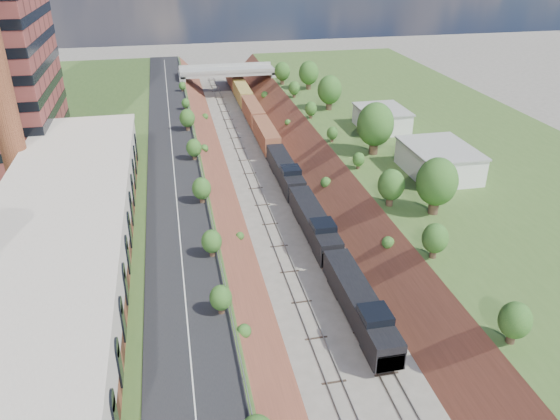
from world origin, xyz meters
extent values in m
cube|color=#3C5A25|center=(-33.00, 60.00, 2.50)|extent=(44.00, 180.00, 5.00)
cube|color=#3C5A25|center=(33.00, 60.00, 2.50)|extent=(44.00, 180.00, 5.00)
cube|color=brown|center=(-11.00, 60.00, 0.00)|extent=(10.00, 180.00, 10.00)
cube|color=brown|center=(11.00, 60.00, 0.00)|extent=(10.00, 180.00, 10.00)
cube|color=gray|center=(-2.60, 60.00, 0.09)|extent=(1.58, 180.00, 0.18)
cube|color=gray|center=(2.60, 60.00, 0.09)|extent=(1.58, 180.00, 0.18)
cube|color=black|center=(-15.50, 60.00, 5.05)|extent=(8.00, 180.00, 0.10)
cube|color=#99999E|center=(-11.40, 60.00, 5.55)|extent=(0.06, 171.00, 0.30)
cube|color=brown|center=(-28.00, 38.00, 6.10)|extent=(14.00, 62.00, 2.20)
cube|color=beige|center=(-28.00, 38.00, 9.35)|extent=(14.00, 62.00, 4.30)
cube|color=beige|center=(-28.00, 38.00, 11.75)|extent=(14.30, 62.30, 0.50)
cube|color=gray|center=(-11.50, 122.00, 3.10)|extent=(1.50, 8.00, 6.20)
cube|color=gray|center=(11.50, 122.00, 3.10)|extent=(1.50, 8.00, 6.20)
cube|color=gray|center=(0.00, 122.00, 6.20)|extent=(24.00, 8.00, 1.00)
cube|color=gray|center=(0.00, 118.00, 7.00)|extent=(24.00, 0.30, 0.80)
cube|color=gray|center=(0.00, 126.00, 7.00)|extent=(24.00, 0.30, 0.80)
cube|color=silver|center=(23.50, 52.00, 7.00)|extent=(9.00, 12.00, 4.00)
cube|color=silver|center=(23.00, 74.00, 6.80)|extent=(8.00, 10.00, 3.60)
cylinder|color=#473323|center=(17.00, 40.00, 6.31)|extent=(1.30, 1.30, 2.62)
ellipsoid|color=#20521D|center=(17.00, 40.00, 9.46)|extent=(5.25, 5.25, 6.30)
cylinder|color=#473323|center=(-11.80, 20.00, 5.61)|extent=(0.66, 0.66, 1.22)
ellipsoid|color=#20521D|center=(-11.80, 20.00, 7.08)|extent=(2.45, 2.45, 2.94)
cube|color=black|center=(2.60, 20.94, 0.45)|extent=(2.40, 4.00, 0.90)
cube|color=black|center=(2.60, 26.83, 2.32)|extent=(2.96, 17.78, 2.85)
cube|color=black|center=(2.60, 19.44, 1.80)|extent=(2.73, 3.00, 1.80)
cube|color=silver|center=(2.60, 19.44, 2.80)|extent=(2.73, 3.00, 0.15)
cube|color=black|center=(2.60, 22.44, 4.10)|extent=(2.90, 3.10, 0.90)
cube|color=black|center=(2.60, 45.62, 2.32)|extent=(2.96, 17.78, 2.85)
cube|color=black|center=(2.60, 64.40, 2.32)|extent=(2.96, 17.78, 2.85)
cube|color=brown|center=(2.60, 105.93, 2.68)|extent=(2.96, 63.27, 3.56)
camera|label=1|loc=(-15.31, -17.74, 37.35)|focal=35.00mm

